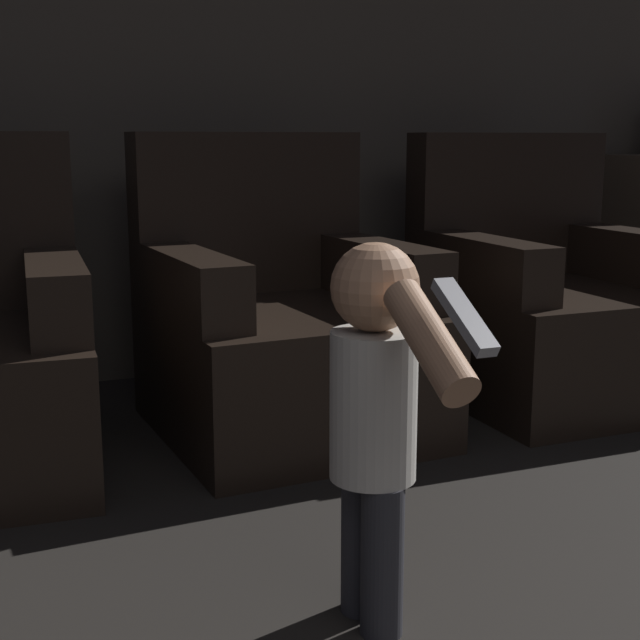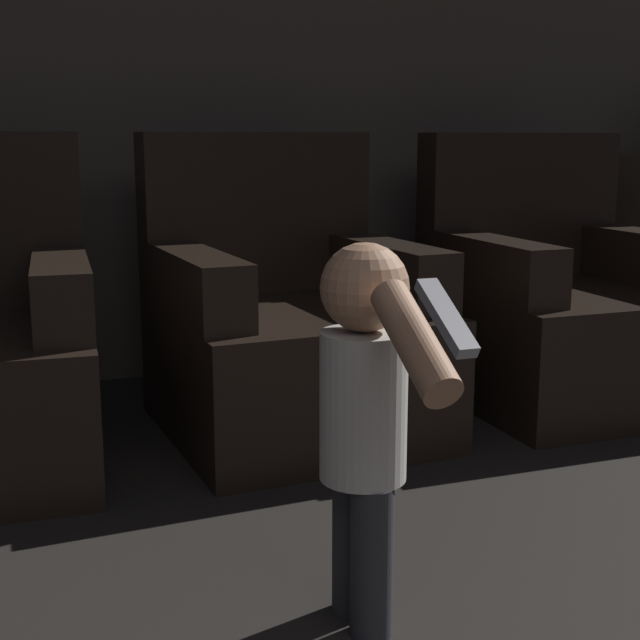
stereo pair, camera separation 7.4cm
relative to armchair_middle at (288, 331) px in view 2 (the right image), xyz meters
name	(u,v)px [view 2 (the right image)]	position (x,y,z in m)	size (l,w,h in m)	color
wall_back	(152,54)	(-0.28, 0.84, 0.97)	(8.40, 0.05, 2.60)	#51493F
armchair_middle	(288,331)	(0.00, 0.00, 0.00)	(0.88, 0.95, 1.00)	black
armchair_right	(558,311)	(1.08, 0.00, 0.00)	(0.83, 0.90, 1.00)	black
person_toddler	(365,407)	(-0.25, -1.28, 0.13)	(0.17, 0.54, 0.78)	#28282D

